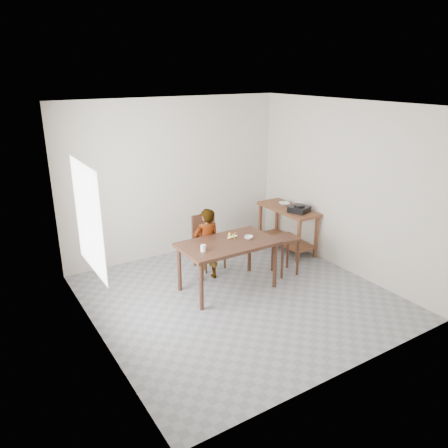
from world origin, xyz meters
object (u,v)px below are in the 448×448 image
child (207,244)px  stool (285,255)px  dining_chair (209,242)px  prep_counter (287,229)px  dining_table (228,266)px

child → stool: 1.29m
child → dining_chair: 0.46m
dining_chair → stool: bearing=-44.0°
prep_counter → stool: (-0.65, -0.74, -0.09)m
prep_counter → stool: 0.99m
dining_chair → stool: dining_chair is taller
child → stool: child is taller
dining_table → prep_counter: prep_counter is taller
stool → prep_counter: bearing=48.6°
child → dining_table: bearing=107.6°
dining_chair → child: bearing=-127.3°
dining_chair → dining_table: bearing=-102.6°
prep_counter → dining_chair: 1.56m
dining_table → dining_chair: bearing=78.7°
dining_table → prep_counter: (1.72, 0.70, 0.03)m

